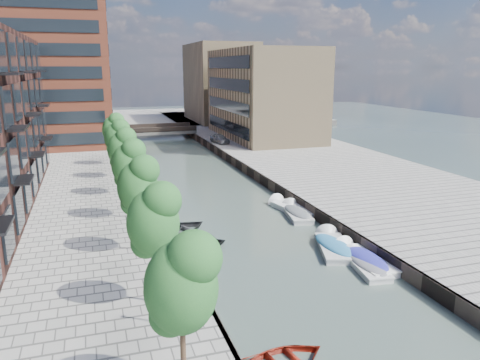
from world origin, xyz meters
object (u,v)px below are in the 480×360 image
motorboat_1 (364,265)px  car (220,138)px  tree_0 (181,281)px  sloop_3 (158,198)px  bridge (157,131)px  tree_1 (153,218)px  sloop_4 (177,234)px  tree_4 (122,147)px  sloop_1 (195,248)px  motorboat_0 (361,259)px  motorboat_2 (290,209)px  motorboat_3 (332,246)px  motorboat_4 (296,213)px  tree_6 (113,128)px  tree_5 (117,136)px  tree_3 (128,162)px  tree_2 (138,184)px

motorboat_1 → car: car is taller
tree_0 → sloop_3: (3.15, 29.23, -5.31)m
bridge → tree_1: bearing=-97.9°
sloop_4 → tree_4: bearing=-5.8°
motorboat_1 → sloop_1: bearing=146.1°
sloop_4 → motorboat_0: bearing=-155.0°
motorboat_2 → motorboat_3: 9.28m
tree_0 → motorboat_1: size_ratio=1.28×
sloop_3 → car: bearing=-45.2°
bridge → motorboat_4: bearing=-83.9°
motorboat_4 → tree_6: bearing=122.1°
sloop_1 → motorboat_4: bearing=-65.2°
motorboat_1 → tree_6: bearing=112.0°
bridge → tree_5: tree_5 is taller
sloop_3 → motorboat_4: (10.41, -8.87, 0.20)m
tree_1 → sloop_3: bearing=81.9°
tree_4 → motorboat_4: (13.55, -7.64, -5.11)m
tree_6 → car: size_ratio=1.44×
motorboat_0 → tree_3: bearing=141.2°
bridge → tree_1: size_ratio=2.18×
tree_6 → sloop_1: bearing=-81.8°
tree_5 → tree_6: size_ratio=1.00×
motorboat_1 → sloop_4: bearing=136.4°
sloop_1 → motorboat_4: size_ratio=0.87×
sloop_1 → sloop_4: bearing=10.7°
sloop_1 → sloop_3: size_ratio=1.04×
sloop_1 → motorboat_2: 11.74m
tree_2 → motorboat_2: bearing=30.1°
tree_6 → motorboat_4: (13.55, -21.64, -5.11)m
tree_0 → sloop_1: (3.79, 15.67, -5.31)m
motorboat_3 → motorboat_4: 7.69m
motorboat_3 → tree_5: bearing=119.9°
tree_5 → motorboat_0: tree_5 is taller
tree_3 → sloop_1: 8.42m
tree_6 → sloop_1: 27.13m
tree_0 → sloop_1: tree_0 is taller
tree_1 → sloop_1: size_ratio=1.33×
bridge → motorboat_0: bearing=-85.0°
motorboat_3 → motorboat_4: size_ratio=1.09×
tree_3 → tree_0: bearing=-90.0°
sloop_3 → tree_2: bearing=151.0°
sloop_4 → motorboat_1: bearing=-158.3°
tree_0 → car: size_ratio=1.44×
tree_2 → motorboat_3: (12.83, -1.29, -5.09)m
sloop_3 → motorboat_1: 22.31m
sloop_4 → sloop_3: bearing=-24.9°
motorboat_3 → car: car is taller
sloop_4 → motorboat_4: (10.44, 1.42, 0.20)m
motorboat_4 → tree_2: bearing=-154.9°
tree_3 → sloop_4: (3.11, -2.06, -5.31)m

